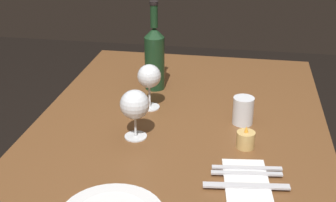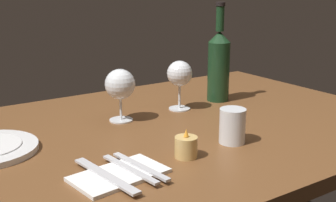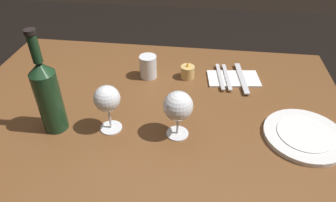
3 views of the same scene
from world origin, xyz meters
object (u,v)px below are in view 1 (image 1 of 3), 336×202
Objects in this scene: votive_candle at (246,140)px; table_knife at (246,186)px; fork_inner at (247,173)px; wine_glass_left at (135,105)px; water_tumbler at (243,112)px; wine_bottle at (155,56)px; wine_glass_right at (149,77)px; fork_outer at (247,168)px; folded_napkin at (246,181)px.

votive_candle reaches higher than table_knife.
table_knife is (0.05, 0.00, 0.00)m from fork_inner.
wine_glass_left reaches higher than water_tumbler.
wine_bottle is 1.51× the size of table_knife.
votive_candle is (0.15, 0.01, -0.02)m from water_tumbler.
wine_glass_right reaches higher than wine_glass_left.
wine_bottle reaches higher than wine_glass_right.
wine_bottle is 0.61m from fork_outer.
fork_outer is (-0.02, 0.00, 0.00)m from fork_inner.
wine_bottle is at bearing -177.46° from wine_glass_left.
fork_outer is at bearing 180.00° from fork_inner.
table_knife is (0.41, 0.33, -0.10)m from wine_glass_right.
wine_glass_left is at bearing -90.78° from votive_candle.
wine_glass_left is 2.22× the size of votive_candle.
votive_candle is at bearing -177.76° from folded_napkin.
fork_outer is at bearing 180.00° from table_knife.
wine_bottle is 4.75× the size of votive_candle.
wine_glass_left is 0.47× the size of wine_bottle.
fork_outer is 0.86× the size of table_knife.
folded_napkin is 0.96× the size of table_knife.
water_tumbler is at bearing -176.69° from folded_napkin.
wine_bottle reaches higher than water_tumbler.
wine_bottle is at bearing -146.85° from fork_inner.
fork_outer is at bearing 34.45° from wine_bottle.
wine_glass_left is 0.98× the size of wine_glass_right.
water_tumbler reaches higher than table_knife.
votive_candle reaches higher than folded_napkin.
fork_outer is (0.12, 0.01, -0.01)m from votive_candle.
wine_glass_right is 0.17m from wine_bottle.
wine_glass_left reaches higher than fork_inner.
fork_outer is at bearing 68.55° from wine_glass_left.
votive_candle is 0.32× the size of table_knife.
fork_inner is (0.15, 0.32, -0.09)m from wine_glass_left.
fork_outer is (-0.05, -0.00, 0.01)m from folded_napkin.
fork_inner is 1.00× the size of fork_outer.
fork_outer is at bearing 3.15° from votive_candle.
wine_bottle is at bearing -148.07° from folded_napkin.
folded_napkin is at bearing 180.00° from table_knife.
wine_glass_left reaches higher than votive_candle.
water_tumbler is 0.41× the size of table_knife.
folded_napkin is 0.05m from fork_outer.
fork_inner is (-0.03, -0.00, 0.01)m from folded_napkin.
wine_bottle is at bearing -149.43° from table_knife.
wine_glass_right is 0.53m from table_knife.
wine_glass_left is at bearing -118.68° from folded_napkin.
fork_inner is 0.86× the size of table_knife.
wine_glass_right is at bearing -137.55° from fork_inner.
fork_inner and fork_outer have the same top height.
water_tumbler is (0.23, 0.32, -0.08)m from wine_bottle.
wine_bottle is (-0.17, -0.02, 0.01)m from wine_glass_right.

